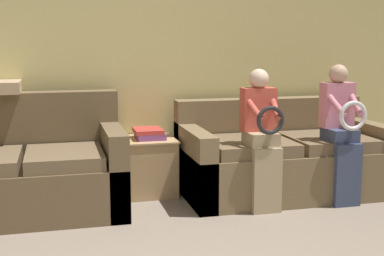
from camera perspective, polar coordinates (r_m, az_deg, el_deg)
name	(u,v)px	position (r m, az deg, el deg)	size (l,w,h in m)	color
wall_back	(122,55)	(5.11, -7.49, 7.73)	(6.93, 0.06, 2.55)	#DBCC7F
couch_main	(282,160)	(5.06, 9.57, -3.35)	(1.87, 0.97, 0.85)	brown
couch_side	(25,173)	(4.63, -17.41, -4.56)	(1.61, 0.95, 0.97)	brown
child_left_seated	(262,133)	(4.48, 7.46, -0.50)	(0.29, 0.37, 1.18)	tan
child_right_seated	(341,127)	(4.80, 15.65, 0.06)	(0.28, 0.37, 1.21)	#384260
side_shelf	(149,165)	(4.97, -4.65, -3.98)	(0.49, 0.51, 0.52)	tan
book_stack	(149,133)	(4.90, -4.60, -0.58)	(0.27, 0.31, 0.09)	#7A4284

